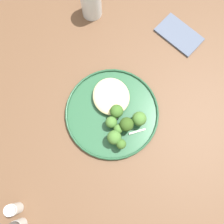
{
  "coord_description": "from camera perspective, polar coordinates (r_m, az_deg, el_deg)",
  "views": [
    {
      "loc": [
        0.21,
        -0.1,
        1.51
      ],
      "look_at": [
        0.03,
        -0.04,
        0.76
      ],
      "focal_mm": 40.81,
      "sensor_mm": 36.0,
      "label": 1
    }
  ],
  "objects": [
    {
      "name": "water_glass",
      "position": [
        0.92,
        -4.68,
        23.08
      ],
      "size": [
        0.07,
        0.07,
        0.11
      ],
      "color": "silver",
      "rests_on": "wooden_dining_table"
    },
    {
      "name": "folded_napkin",
      "position": [
        0.93,
        14.78,
        16.4
      ],
      "size": [
        0.17,
        0.15,
        0.01
      ],
      "primitive_type": "cube",
      "rotation": [
        0.0,
        0.0,
        0.49
      ],
      "color": "#4C566B",
      "rests_on": "wooden_dining_table"
    },
    {
      "name": "onion_sliver_curled_piece",
      "position": [
        0.78,
        1.12,
        0.04
      ],
      "size": [
        0.05,
        0.02,
        0.0
      ],
      "primitive_type": "cube",
      "rotation": [
        0.0,
        0.0,
        2.77
      ],
      "color": "silver",
      "rests_on": "dinner_plate"
    },
    {
      "name": "broccoli_floret_small_sprig",
      "position": [
        0.75,
        -0.17,
        -2.32
      ],
      "size": [
        0.04,
        0.04,
        0.05
      ],
      "color": "#89A356",
      "rests_on": "dinner_plate"
    },
    {
      "name": "broccoli_floret_front_edge",
      "position": [
        0.74,
        3.27,
        -2.81
      ],
      "size": [
        0.04,
        0.04,
        0.06
      ],
      "color": "#89A356",
      "rests_on": "dinner_plate"
    },
    {
      "name": "broccoli_floret_rear_charred",
      "position": [
        0.75,
        1.4,
        -3.85
      ],
      "size": [
        0.03,
        0.03,
        0.04
      ],
      "color": "#89A356",
      "rests_on": "dinner_plate"
    },
    {
      "name": "broccoli_floret_beside_noodles",
      "position": [
        0.73,
        2.04,
        -7.23
      ],
      "size": [
        0.03,
        0.03,
        0.05
      ],
      "color": "#89A356",
      "rests_on": "dinner_plate"
    },
    {
      "name": "onion_sliver_short_strip",
      "position": [
        0.77,
        1.21,
        -3.48
      ],
      "size": [
        0.02,
        0.04,
        0.0
      ],
      "primitive_type": "cube",
      "rotation": [
        0.0,
        0.0,
        1.97
      ],
      "color": "silver",
      "rests_on": "dinner_plate"
    },
    {
      "name": "seared_scallop_rear_pale",
      "position": [
        0.79,
        1.54,
        3.53
      ],
      "size": [
        0.03,
        0.03,
        0.02
      ],
      "color": "#DBB77A",
      "rests_on": "dinner_plate"
    },
    {
      "name": "seared_scallop_tilted_round",
      "position": [
        0.78,
        0.12,
        2.09
      ],
      "size": [
        0.03,
        0.03,
        0.02
      ],
      "color": "beige",
      "rests_on": "dinner_plate"
    },
    {
      "name": "wooden_dining_table",
      "position": [
        0.88,
        1.68,
        0.59
      ],
      "size": [
        1.4,
        1.0,
        0.74
      ],
      "color": "brown",
      "rests_on": "ground"
    },
    {
      "name": "broccoli_floret_split_head",
      "position": [
        0.75,
        6.12,
        -1.54
      ],
      "size": [
        0.04,
        0.04,
        0.06
      ],
      "color": "#7A994C",
      "rests_on": "dinner_plate"
    },
    {
      "name": "noodle_bed",
      "position": [
        0.78,
        -0.2,
        3.52
      ],
      "size": [
        0.12,
        0.11,
        0.03
      ],
      "color": "beige",
      "rests_on": "dinner_plate"
    },
    {
      "name": "seared_scallop_center_golden",
      "position": [
        0.79,
        0.05,
        3.55
      ],
      "size": [
        0.03,
        0.03,
        0.01
      ],
      "color": "#DBB77A",
      "rests_on": "dinner_plate"
    },
    {
      "name": "seared_scallop_tiny_bay",
      "position": [
        0.79,
        -1.94,
        2.66
      ],
      "size": [
        0.03,
        0.03,
        0.01
      ],
      "color": "beige",
      "rests_on": "dinner_plate"
    },
    {
      "name": "dinner_plate",
      "position": [
        0.79,
        0.0,
        -0.21
      ],
      "size": [
        0.29,
        0.29,
        0.02
      ],
      "color": "#235133",
      "rests_on": "wooden_dining_table"
    },
    {
      "name": "salt_shaker",
      "position": [
        0.79,
        -21.12,
        -19.64
      ],
      "size": [
        0.03,
        0.03,
        0.07
      ],
      "color": "white",
      "rests_on": "wooden_dining_table"
    },
    {
      "name": "seared_scallop_half_hidden",
      "position": [
        0.8,
        -2.56,
        4.44
      ],
      "size": [
        0.03,
        0.03,
        0.01
      ],
      "color": "#E5C689",
      "rests_on": "dinner_plate"
    },
    {
      "name": "ground",
      "position": [
        1.53,
        0.97,
        -5.87
      ],
      "size": [
        6.0,
        6.0,
        0.0
      ],
      "primitive_type": "plane",
      "color": "#47423D"
    },
    {
      "name": "broccoli_floret_left_leaning",
      "position": [
        0.73,
        0.5,
        -5.71
      ],
      "size": [
        0.04,
        0.04,
        0.06
      ],
      "color": "#89A356",
      "rests_on": "dinner_plate"
    },
    {
      "name": "broccoli_floret_tall_stalk",
      "position": [
        0.75,
        1.04,
        0.16
      ],
      "size": [
        0.04,
        0.04,
        0.05
      ],
      "color": "#7A994C",
      "rests_on": "dinner_plate"
    },
    {
      "name": "onion_sliver_long_sliver",
      "position": [
        0.77,
        5.66,
        -4.35
      ],
      "size": [
        0.01,
        0.05,
        0.0
      ],
      "primitive_type": "cube",
      "rotation": [
        0.0,
        0.0,
        1.53
      ],
      "color": "silver",
      "rests_on": "dinner_plate"
    }
  ]
}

